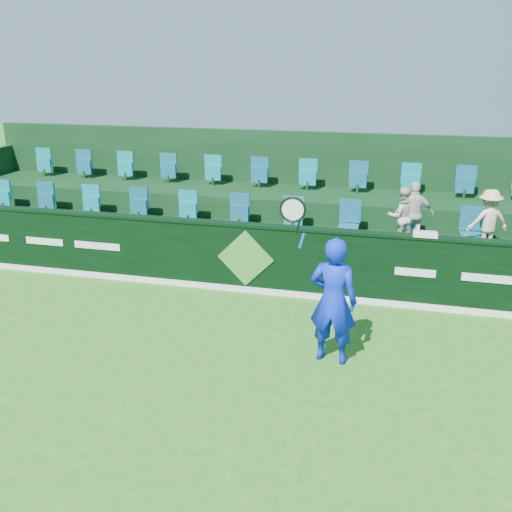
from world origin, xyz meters
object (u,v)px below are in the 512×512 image
(spectator_right, at_px, (488,221))
(tennis_player, at_px, (333,300))
(towel, at_px, (425,234))
(drinks_bottle, at_px, (418,230))
(spectator_middle, at_px, (414,214))
(spectator_left, at_px, (402,216))

(spectator_right, bearing_deg, tennis_player, 35.52)
(spectator_right, xyz_separation_m, towel, (-1.16, -1.12, -0.02))
(tennis_player, height_order, spectator_right, tennis_player)
(drinks_bottle, bearing_deg, spectator_right, 40.99)
(towel, relative_size, drinks_bottle, 2.17)
(spectator_right, xyz_separation_m, drinks_bottle, (-1.29, -1.12, 0.05))
(spectator_middle, bearing_deg, tennis_player, 64.80)
(tennis_player, bearing_deg, towel, 60.41)
(spectator_left, bearing_deg, spectator_middle, 161.45)
(tennis_player, bearing_deg, spectator_middle, 71.82)
(spectator_left, distance_m, drinks_bottle, 1.16)
(towel, bearing_deg, spectator_middle, 99.33)
(spectator_left, relative_size, drinks_bottle, 6.13)
(tennis_player, distance_m, spectator_middle, 3.63)
(tennis_player, height_order, drinks_bottle, tennis_player)
(spectator_middle, height_order, spectator_right, spectator_middle)
(tennis_player, height_order, spectator_middle, tennis_player)
(spectator_left, height_order, spectator_middle, spectator_middle)
(towel, bearing_deg, spectator_left, 110.06)
(spectator_middle, xyz_separation_m, spectator_right, (1.34, 0.00, -0.04))
(spectator_middle, height_order, drinks_bottle, spectator_middle)
(tennis_player, distance_m, towel, 2.68)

